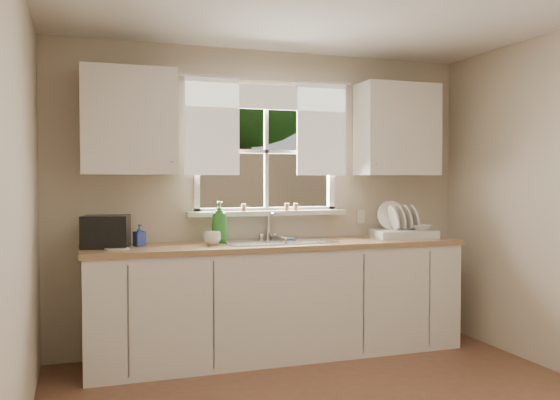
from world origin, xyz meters
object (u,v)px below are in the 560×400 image
object	(u,v)px
soap_bottle_a	(219,222)
cup	(212,238)
black_appliance	(106,232)
dish_rack	(403,230)

from	to	relation	value
soap_bottle_a	cup	xyz separation A→B (m)	(-0.09, -0.14, -0.11)
soap_bottle_a	cup	distance (m)	0.20
soap_bottle_a	cup	bearing A→B (deg)	-127.62
black_appliance	soap_bottle_a	bearing A→B (deg)	15.23
dish_rack	black_appliance	size ratio (longest dim) A/B	1.70
soap_bottle_a	dish_rack	bearing A→B (deg)	-8.94
soap_bottle_a	cup	size ratio (longest dim) A/B	2.50
cup	black_appliance	world-z (taller)	black_appliance
cup	black_appliance	distance (m)	0.78
black_appliance	cup	bearing A→B (deg)	5.30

